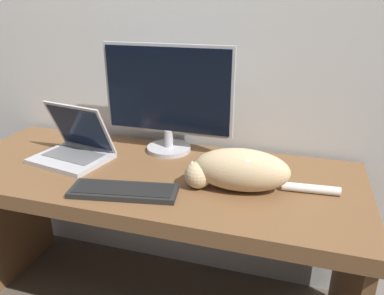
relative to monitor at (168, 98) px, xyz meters
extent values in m
cube|color=silver|center=(0.00, 0.16, 0.32)|extent=(6.40, 0.06, 2.60)
cube|color=brown|center=(0.00, -0.23, -0.28)|extent=(1.69, 0.67, 0.06)
cube|color=brown|center=(-0.81, -0.23, -0.64)|extent=(0.04, 0.62, 0.67)
cube|color=brown|center=(0.81, -0.23, -0.64)|extent=(0.04, 0.62, 0.67)
cylinder|color=#B2B2B7|center=(0.00, 0.00, -0.24)|extent=(0.20, 0.20, 0.02)
cylinder|color=#B2B2B7|center=(0.00, 0.00, -0.19)|extent=(0.04, 0.04, 0.08)
cube|color=#B2B2B7|center=(0.00, 0.00, 0.03)|extent=(0.58, 0.02, 0.39)
cube|color=black|center=(0.00, -0.01, 0.03)|extent=(0.56, 0.01, 0.37)
cube|color=#B7B7BC|center=(-0.37, -0.23, -0.24)|extent=(0.34, 0.29, 0.02)
cube|color=slate|center=(-0.36, -0.22, -0.23)|extent=(0.27, 0.18, 0.00)
cube|color=#B7B7BC|center=(-0.35, -0.16, -0.12)|extent=(0.32, 0.16, 0.22)
cube|color=black|center=(-0.35, -0.17, -0.12)|extent=(0.28, 0.14, 0.20)
cube|color=black|center=(-0.02, -0.43, -0.24)|extent=(0.40, 0.19, 0.02)
cube|color=black|center=(-0.02, -0.43, -0.23)|extent=(0.37, 0.16, 0.00)
ellipsoid|color=#D1B284|center=(0.38, -0.28, -0.17)|extent=(0.36, 0.18, 0.16)
ellipsoid|color=white|center=(0.40, -0.28, -0.13)|extent=(0.17, 0.13, 0.06)
sphere|color=#D1B284|center=(0.23, -0.31, -0.20)|extent=(0.10, 0.10, 0.10)
cone|color=white|center=(0.20, -0.31, -0.16)|extent=(0.03, 0.03, 0.03)
cone|color=white|center=(0.25, -0.31, -0.16)|extent=(0.03, 0.03, 0.03)
cylinder|color=white|center=(0.63, -0.23, -0.23)|extent=(0.21, 0.05, 0.03)
camera|label=1|loc=(0.56, -1.50, 0.41)|focal=35.00mm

